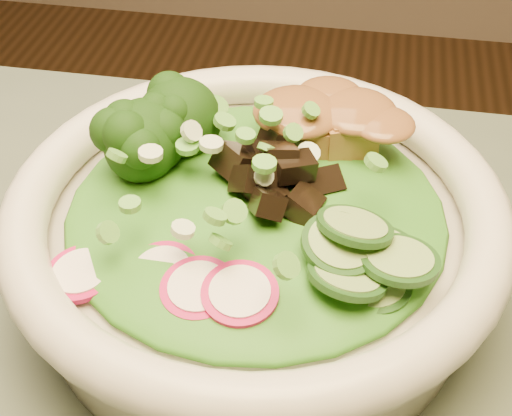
# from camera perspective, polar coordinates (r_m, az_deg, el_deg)

# --- Properties ---
(salad_bowl) EXTENTS (0.28, 0.28, 0.08)m
(salad_bowl) POSITION_cam_1_polar(r_m,az_deg,el_deg) (0.41, 0.00, -2.14)
(salad_bowl) COLOR silver
(salad_bowl) RESTS_ON dining_table
(lettuce_bed) EXTENTS (0.21, 0.21, 0.03)m
(lettuce_bed) POSITION_cam_1_polar(r_m,az_deg,el_deg) (0.40, -0.00, 0.11)
(lettuce_bed) COLOR #2A6C16
(lettuce_bed) RESTS_ON salad_bowl
(broccoli_florets) EXTENTS (0.10, 0.09, 0.05)m
(broccoli_florets) POSITION_cam_1_polar(r_m,az_deg,el_deg) (0.42, -7.56, 5.08)
(broccoli_florets) COLOR black
(broccoli_florets) RESTS_ON salad_bowl
(radish_slices) EXTENTS (0.12, 0.07, 0.02)m
(radish_slices) POSITION_cam_1_polar(r_m,az_deg,el_deg) (0.35, -6.10, -5.60)
(radish_slices) COLOR #B80E4D
(radish_slices) RESTS_ON salad_bowl
(cucumber_slices) EXTENTS (0.09, 0.09, 0.04)m
(cucumber_slices) POSITION_cam_1_polar(r_m,az_deg,el_deg) (0.36, 8.70, -2.56)
(cucumber_slices) COLOR #93B665
(cucumber_slices) RESTS_ON salad_bowl
(mushroom_heap) EXTENTS (0.09, 0.09, 0.04)m
(mushroom_heap) POSITION_cam_1_polar(r_m,az_deg,el_deg) (0.39, 1.06, 2.72)
(mushroom_heap) COLOR black
(mushroom_heap) RESTS_ON salad_bowl
(tofu_cubes) EXTENTS (0.11, 0.09, 0.04)m
(tofu_cubes) POSITION_cam_1_polar(r_m,az_deg,el_deg) (0.43, 5.25, 6.01)
(tofu_cubes) COLOR brown
(tofu_cubes) RESTS_ON salad_bowl
(peanut_sauce) EXTENTS (0.07, 0.06, 0.02)m
(peanut_sauce) POSITION_cam_1_polar(r_m,az_deg,el_deg) (0.42, 5.36, 7.51)
(peanut_sauce) COLOR brown
(peanut_sauce) RESTS_ON tofu_cubes
(scallion_garnish) EXTENTS (0.20, 0.20, 0.03)m
(scallion_garnish) POSITION_cam_1_polar(r_m,az_deg,el_deg) (0.38, 0.00, 2.98)
(scallion_garnish) COLOR #5DAB3C
(scallion_garnish) RESTS_ON salad_bowl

